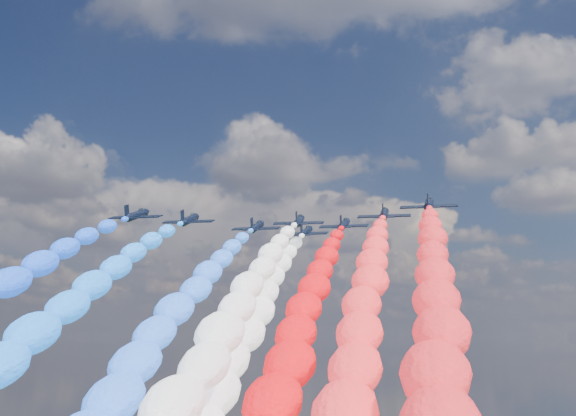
# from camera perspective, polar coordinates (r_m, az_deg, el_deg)

# --- Properties ---
(jet_0) EXTENTS (9.87, 13.47, 6.57)m
(jet_0) POSITION_cam_1_polar(r_m,az_deg,el_deg) (140.16, -11.71, -0.54)
(jet_0) COLOR black
(jet_1) EXTENTS (10.25, 13.74, 6.57)m
(jet_1) POSITION_cam_1_polar(r_m,az_deg,el_deg) (143.93, -7.68, -0.91)
(jet_1) COLOR black
(trail_1) EXTENTS (6.99, 99.95, 49.72)m
(trail_1) POSITION_cam_1_polar(r_m,az_deg,el_deg) (94.43, -18.05, -9.77)
(trail_1) COLOR blue
(jet_2) EXTENTS (10.05, 13.60, 6.57)m
(jet_2) POSITION_cam_1_polar(r_m,az_deg,el_deg) (151.79, -2.45, -1.46)
(jet_2) COLOR black
(trail_2) EXTENTS (6.99, 99.95, 49.72)m
(trail_2) POSITION_cam_1_polar(r_m,az_deg,el_deg) (100.33, -9.37, -10.11)
(trail_2) COLOR blue
(jet_3) EXTENTS (10.70, 14.06, 6.57)m
(jet_3) POSITION_cam_1_polar(r_m,az_deg,el_deg) (144.38, 0.86, -1.03)
(jet_3) COLOR black
(trail_3) EXTENTS (6.99, 99.95, 49.72)m
(trail_3) POSITION_cam_1_polar(r_m,az_deg,el_deg) (91.96, -4.70, -10.23)
(trail_3) COLOR silver
(jet_4) EXTENTS (10.29, 13.77, 6.57)m
(jet_4) POSITION_cam_1_polar(r_m,az_deg,el_deg) (159.15, 1.39, -1.87)
(jet_4) COLOR black
(trail_4) EXTENTS (6.99, 99.95, 49.72)m
(trail_4) POSITION_cam_1_polar(r_m,az_deg,el_deg) (106.72, -3.12, -10.22)
(trail_4) COLOR white
(jet_5) EXTENTS (10.14, 13.66, 6.57)m
(jet_5) POSITION_cam_1_polar(r_m,az_deg,el_deg) (148.84, 4.39, -1.27)
(jet_5) COLOR black
(trail_5) EXTENTS (6.99, 99.95, 49.72)m
(trail_5) POSITION_cam_1_polar(r_m,az_deg,el_deg) (95.76, 1.10, -10.25)
(trail_5) COLOR red
(jet_6) EXTENTS (9.91, 13.50, 6.57)m
(jet_6) POSITION_cam_1_polar(r_m,az_deg,el_deg) (137.30, 7.50, -0.47)
(jet_6) COLOR black
(trail_6) EXTENTS (6.99, 99.95, 49.72)m
(trail_6) POSITION_cam_1_polar(r_m,az_deg,el_deg) (83.73, 5.80, -10.23)
(trail_6) COLOR red
(jet_7) EXTENTS (10.36, 13.82, 6.57)m
(jet_7) POSITION_cam_1_polar(r_m,az_deg,el_deg) (128.47, 10.92, 0.28)
(jet_7) COLOR black
(trail_7) EXTENTS (6.99, 99.95, 49.72)m
(trail_7) POSITION_cam_1_polar(r_m,az_deg,el_deg) (74.65, 11.58, -10.11)
(trail_7) COLOR red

